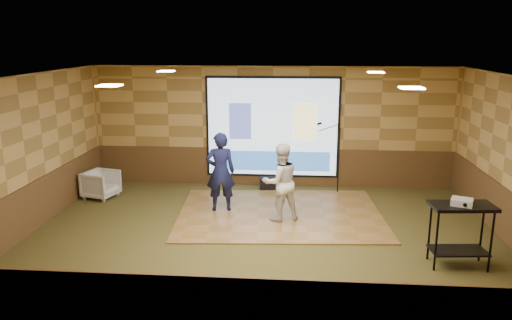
# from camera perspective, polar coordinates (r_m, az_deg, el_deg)

# --- Properties ---
(ground) EXTENTS (9.00, 9.00, 0.00)m
(ground) POSITION_cam_1_polar(r_m,az_deg,el_deg) (9.51, 0.81, -8.85)
(ground) COLOR #303B1B
(ground) RESTS_ON ground
(room_shell) EXTENTS (9.04, 7.04, 3.02)m
(room_shell) POSITION_cam_1_polar(r_m,az_deg,el_deg) (8.91, 0.86, 3.67)
(room_shell) COLOR tan
(room_shell) RESTS_ON ground
(wainscot_back) EXTENTS (9.00, 0.04, 0.95)m
(wainscot_back) POSITION_cam_1_polar(r_m,az_deg,el_deg) (12.66, 1.86, -0.79)
(wainscot_back) COLOR #533D1B
(wainscot_back) RESTS_ON ground
(wainscot_front) EXTENTS (9.00, 0.04, 0.95)m
(wainscot_front) POSITION_cam_1_polar(r_m,az_deg,el_deg) (6.19, -1.41, -17.19)
(wainscot_front) COLOR #533D1B
(wainscot_front) RESTS_ON ground
(wainscot_left) EXTENTS (0.04, 7.00, 0.95)m
(wainscot_left) POSITION_cam_1_polar(r_m,az_deg,el_deg) (10.60, -24.23, -4.96)
(wainscot_left) COLOR #533D1B
(wainscot_left) RESTS_ON ground
(wainscot_right) EXTENTS (0.04, 7.00, 0.95)m
(wainscot_right) POSITION_cam_1_polar(r_m,az_deg,el_deg) (10.10, 27.24, -6.18)
(wainscot_right) COLOR #533D1B
(wainscot_right) RESTS_ON ground
(projector_screen) EXTENTS (3.32, 0.06, 2.52)m
(projector_screen) POSITION_cam_1_polar(r_m,az_deg,el_deg) (12.40, 1.89, 3.63)
(projector_screen) COLOR black
(projector_screen) RESTS_ON room_shell
(downlight_nw) EXTENTS (0.32, 0.32, 0.02)m
(downlight_nw) POSITION_cam_1_polar(r_m,az_deg,el_deg) (10.93, -10.25, 9.96)
(downlight_nw) COLOR beige
(downlight_nw) RESTS_ON room_shell
(downlight_ne) EXTENTS (0.32, 0.32, 0.02)m
(downlight_ne) POSITION_cam_1_polar(r_m,az_deg,el_deg) (10.70, 13.54, 9.72)
(downlight_ne) COLOR beige
(downlight_ne) RESTS_ON room_shell
(downlight_sw) EXTENTS (0.32, 0.32, 0.02)m
(downlight_sw) POSITION_cam_1_polar(r_m,az_deg,el_deg) (7.80, -16.41, 8.16)
(downlight_sw) COLOR beige
(downlight_sw) RESTS_ON room_shell
(downlight_se) EXTENTS (0.32, 0.32, 0.02)m
(downlight_se) POSITION_cam_1_polar(r_m,az_deg,el_deg) (7.47, 17.35, 7.87)
(downlight_se) COLOR beige
(downlight_se) RESTS_ON room_shell
(dance_floor) EXTENTS (4.48, 3.53, 0.03)m
(dance_floor) POSITION_cam_1_polar(r_m,az_deg,el_deg) (10.70, 2.76, -6.14)
(dance_floor) COLOR #916035
(dance_floor) RESTS_ON ground
(player_left) EXTENTS (0.69, 0.52, 1.71)m
(player_left) POSITION_cam_1_polar(r_m,az_deg,el_deg) (10.65, -4.09, -1.35)
(player_left) COLOR #13173E
(player_left) RESTS_ON dance_floor
(player_right) EXTENTS (0.95, 0.86, 1.59)m
(player_right) POSITION_cam_1_polar(r_m,az_deg,el_deg) (10.09, 2.82, -2.53)
(player_right) COLOR silver
(player_right) RESTS_ON dance_floor
(av_table) EXTENTS (1.01, 0.53, 1.06)m
(av_table) POSITION_cam_1_polar(r_m,az_deg,el_deg) (8.78, 22.38, -6.59)
(av_table) COLOR black
(av_table) RESTS_ON ground
(projector) EXTENTS (0.40, 0.37, 0.11)m
(projector) POSITION_cam_1_polar(r_m,az_deg,el_deg) (8.63, 22.48, -4.45)
(projector) COLOR silver
(projector) RESTS_ON av_table
(mic_stand) EXTENTS (0.68, 0.28, 1.74)m
(mic_stand) POSITION_cam_1_polar(r_m,az_deg,el_deg) (12.15, 9.10, -1.50)
(mic_stand) COLOR black
(mic_stand) RESTS_ON ground
(banquet_chair) EXTENTS (0.87, 0.85, 0.64)m
(banquet_chair) POSITION_cam_1_polar(r_m,az_deg,el_deg) (12.25, -17.30, -2.67)
(banquet_chair) COLOR gray
(banquet_chair) RESTS_ON ground
(duffel_bag) EXTENTS (0.49, 0.35, 0.30)m
(duffel_bag) POSITION_cam_1_polar(r_m,az_deg,el_deg) (12.41, 1.56, -2.66)
(duffel_bag) COLOR black
(duffel_bag) RESTS_ON ground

